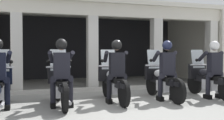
% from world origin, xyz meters
% --- Properties ---
extents(ground_plane, '(80.00, 80.00, 0.00)m').
position_xyz_m(ground_plane, '(0.00, 3.00, 0.00)').
color(ground_plane, gray).
extents(station_building, '(10.87, 4.55, 3.11)m').
position_xyz_m(station_building, '(-0.01, 4.96, 2.00)').
color(station_building, black).
rests_on(station_building, ground).
extents(kerb_strip, '(10.37, 0.24, 0.12)m').
position_xyz_m(kerb_strip, '(-0.01, 2.19, 0.06)').
color(kerb_strip, '#B7B5AD').
rests_on(kerb_strip, ground).
extents(motorcycle_left, '(0.62, 2.04, 1.35)m').
position_xyz_m(motorcycle_left, '(-1.37, 0.26, 0.50)').
color(motorcycle_left, black).
rests_on(motorcycle_left, ground).
extents(police_officer_left, '(0.63, 0.61, 1.58)m').
position_xyz_m(police_officer_left, '(-1.37, -0.03, 0.94)').
color(police_officer_left, black).
rests_on(police_officer_left, ground).
extents(motorcycle_center, '(0.62, 2.04, 1.35)m').
position_xyz_m(motorcycle_center, '(0.00, 0.38, 0.50)').
color(motorcycle_center, black).
rests_on(motorcycle_center, ground).
extents(police_officer_center, '(0.63, 0.61, 1.58)m').
position_xyz_m(police_officer_center, '(0.00, 0.10, 0.94)').
color(police_officer_center, black).
rests_on(police_officer_center, ground).
extents(motorcycle_right, '(0.62, 2.04, 1.35)m').
position_xyz_m(motorcycle_right, '(1.38, 0.31, 0.50)').
color(motorcycle_right, black).
rests_on(motorcycle_right, ground).
extents(police_officer_right, '(0.63, 0.61, 1.58)m').
position_xyz_m(police_officer_right, '(1.37, 0.02, 0.94)').
color(police_officer_right, black).
rests_on(police_officer_right, ground).
extents(motorcycle_far_right, '(0.62, 2.04, 1.35)m').
position_xyz_m(motorcycle_far_right, '(2.75, 0.17, 0.50)').
color(motorcycle_far_right, black).
rests_on(motorcycle_far_right, ground).
extents(police_officer_far_right, '(0.63, 0.61, 1.58)m').
position_xyz_m(police_officer_far_right, '(2.75, -0.12, 0.94)').
color(police_officer_far_right, black).
rests_on(police_officer_far_right, ground).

